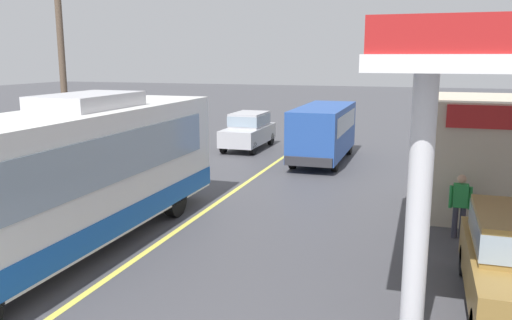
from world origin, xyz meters
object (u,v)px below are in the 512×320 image
at_px(minibus_opposing_lane, 323,128).
at_px(pedestrian_near_pump, 460,203).
at_px(coach_bus_main, 67,181).
at_px(car_trailing_behind_bus, 249,129).

distance_m(minibus_opposing_lane, pedestrian_near_pump, 10.37).
distance_m(coach_bus_main, car_trailing_behind_bus, 14.89).
bearing_deg(coach_bus_main, minibus_opposing_lane, 74.17).
distance_m(coach_bus_main, pedestrian_near_pump, 9.68).
relative_size(coach_bus_main, car_trailing_behind_bus, 2.63).
bearing_deg(minibus_opposing_lane, coach_bus_main, -105.83).
relative_size(pedestrian_near_pump, car_trailing_behind_bus, 0.40).
distance_m(minibus_opposing_lane, car_trailing_behind_bus, 4.69).
height_order(minibus_opposing_lane, pedestrian_near_pump, minibus_opposing_lane).
height_order(coach_bus_main, minibus_opposing_lane, coach_bus_main).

